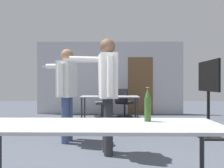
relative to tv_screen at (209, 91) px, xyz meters
The scene contains 10 objects.
back_wall 4.02m from the tv_screen, 121.07° to the left, with size 5.30×0.12×2.62m.
conference_table_near 3.22m from the tv_screen, 130.79° to the right, with size 2.34×0.73×0.73m.
conference_table_far 2.91m from the tv_screen, 135.85° to the left, with size 1.72×0.75×0.73m.
tv_screen is the anchor object (origin of this frame).
person_far_watching 2.88m from the tv_screen, behind, with size 0.77×0.76×1.76m.
person_center_tall 2.33m from the tv_screen, 152.61° to the right, with size 0.90×0.65×1.82m.
office_chair_side_rolled 3.61m from the tv_screen, 129.52° to the left, with size 0.60×0.54×0.92m.
office_chair_near_pushed 3.13m from the tv_screen, 122.04° to the left, with size 0.64×0.67×0.94m.
beer_bottle 2.79m from the tv_screen, 125.00° to the right, with size 0.07×0.07×0.35m.
drink_cup 2.84m from the tv_screen, 133.74° to the left, with size 0.08×0.08×0.09m.
Camera 1 is at (0.17, -1.50, 1.12)m, focal length 35.00 mm.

